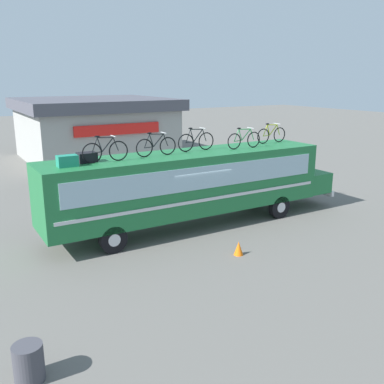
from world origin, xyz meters
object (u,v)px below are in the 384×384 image
Objects in this scene: rooftop_bicycle_4 at (244,140)px; trash_bin at (29,363)px; rooftop_bicycle_5 at (271,135)px; traffic_cone at (239,248)px; rooftop_bicycle_3 at (196,141)px; luggage_bag_2 at (87,157)px; rooftop_bicycle_1 at (105,151)px; luggage_bag_1 at (67,161)px; rooftop_bicycle_2 at (156,146)px; bus at (194,182)px.

trash_bin is at bearing -148.33° from rooftop_bicycle_4.
rooftop_bicycle_5 reaches higher than traffic_cone.
rooftop_bicycle_3 is 3.47× the size of traffic_cone.
rooftop_bicycle_1 reaches higher than luggage_bag_2.
luggage_bag_1 is at bearing 66.45° from trash_bin.
luggage_bag_1 is 0.40× the size of rooftop_bicycle_3.
rooftop_bicycle_3 reaches higher than luggage_bag_2.
rooftop_bicycle_5 is at bearing 29.50° from trash_bin.
rooftop_bicycle_1 reaches higher than rooftop_bicycle_2.
luggage_bag_1 reaches higher than luggage_bag_2.
trash_bin is (-6.12, -6.46, -3.04)m from rooftop_bicycle_2.
bus is at bearing -174.89° from rooftop_bicycle_5.
bus is 2.29m from rooftop_bicycle_2.
luggage_bag_1 is at bearing -150.91° from luggage_bag_2.
traffic_cone is (3.99, -3.61, -2.98)m from luggage_bag_2.
luggage_bag_2 is at bearing 176.66° from rooftop_bicycle_2.
luggage_bag_2 is 0.39× the size of rooftop_bicycle_1.
bus is 7.91× the size of rooftop_bicycle_2.
rooftop_bicycle_3 reaches higher than bus.
rooftop_bicycle_3 is at bearing 7.49° from rooftop_bicycle_2.
rooftop_bicycle_4 is at bearing 0.28° from luggage_bag_1.
rooftop_bicycle_3 reaches higher than rooftop_bicycle_5.
rooftop_bicycle_3 is 1.00× the size of rooftop_bicycle_4.
rooftop_bicycle_3 is 4.94m from traffic_cone.
bus is 5.27m from luggage_bag_1.
luggage_bag_1 is at bearing -174.16° from rooftop_bicycle_3.
rooftop_bicycle_4 is 1.03× the size of rooftop_bicycle_5.
rooftop_bicycle_4 is at bearing -6.22° from bus.
luggage_bag_1 is at bearing -176.77° from bus.
rooftop_bicycle_4 is at bearing 51.27° from traffic_cone.
luggage_bag_2 is 4.54m from rooftop_bicycle_3.
rooftop_bicycle_1 is at bearing 4.29° from luggage_bag_1.
rooftop_bicycle_1 is 1.03× the size of rooftop_bicycle_5.
bus is at bearing 173.78° from rooftop_bicycle_4.
luggage_bag_2 is at bearing 176.41° from rooftop_bicycle_4.
luggage_bag_2 is at bearing 62.16° from trash_bin.
luggage_bag_2 is 0.39× the size of rooftop_bicycle_3.
rooftop_bicycle_1 reaches higher than luggage_bag_1.
traffic_cone is at bearing -68.45° from rooftop_bicycle_2.
rooftop_bicycle_1 is 8.06m from rooftop_bicycle_5.
rooftop_bicycle_2 reaches higher than rooftop_bicycle_5.
rooftop_bicycle_2 is 2.10× the size of trash_bin.
rooftop_bicycle_4 reaches higher than bus.
rooftop_bicycle_2 reaches higher than traffic_cone.
luggage_bag_1 is 0.40× the size of rooftop_bicycle_2.
trash_bin reaches higher than traffic_cone.
rooftop_bicycle_2 is 4.90m from traffic_cone.
luggage_bag_1 is 7.37m from rooftop_bicycle_4.
luggage_bag_1 is 1.38m from rooftop_bicycle_1.
rooftop_bicycle_5 is at bearing 39.81° from traffic_cone.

